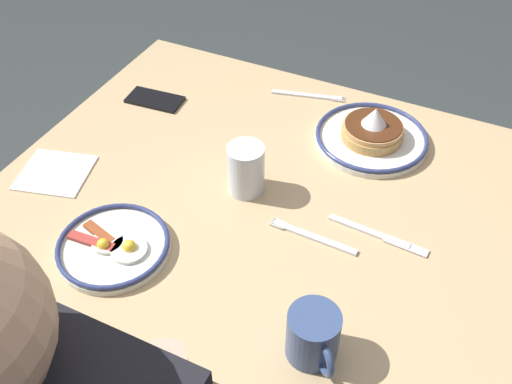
{
  "coord_description": "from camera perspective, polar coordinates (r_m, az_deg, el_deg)",
  "views": [
    {
      "loc": [
        -0.36,
        0.84,
        1.62
      ],
      "look_at": [
        0.01,
        0.05,
        0.78
      ],
      "focal_mm": 40.63,
      "sensor_mm": 36.0,
      "label": 1
    }
  ],
  "objects": [
    {
      "name": "ground_plane",
      "position": [
        1.86,
        1.04,
        -16.75
      ],
      "size": [
        6.0,
        6.0,
        0.0
      ],
      "primitive_type": "plane",
      "color": "#323837"
    },
    {
      "name": "coffee_mug",
      "position": [
        0.98,
        5.69,
        -13.89
      ],
      "size": [
        0.1,
        0.1,
        0.1
      ],
      "color": "#334772",
      "rests_on": "dining_table"
    },
    {
      "name": "plate_center_pancakes",
      "position": [
        1.17,
        -13.85,
        -5.2
      ],
      "size": [
        0.22,
        0.22,
        0.04
      ],
      "color": "silver",
      "rests_on": "dining_table"
    },
    {
      "name": "cell_phone",
      "position": [
        1.54,
        -9.93,
        8.95
      ],
      "size": [
        0.15,
        0.08,
        0.01
      ],
      "primitive_type": "cube",
      "rotation": [
        0.0,
        0.0,
        0.09
      ],
      "color": "black",
      "rests_on": "dining_table"
    },
    {
      "name": "fork_near",
      "position": [
        1.55,
        5.18,
        9.44
      ],
      "size": [
        0.19,
        0.06,
        0.01
      ],
      "color": "silver",
      "rests_on": "dining_table"
    },
    {
      "name": "drinking_glass",
      "position": [
        1.23,
        -1.0,
        2.07
      ],
      "size": [
        0.08,
        0.08,
        0.11
      ],
      "color": "silver",
      "rests_on": "dining_table"
    },
    {
      "name": "plate_near_main",
      "position": [
        1.4,
        11.33,
        5.55
      ],
      "size": [
        0.27,
        0.27,
        0.1
      ],
      "color": "silver",
      "rests_on": "dining_table"
    },
    {
      "name": "dining_table",
      "position": [
        1.36,
        1.36,
        -3.76
      ],
      "size": [
        1.15,
        0.9,
        0.75
      ],
      "color": "tan",
      "rests_on": "ground_plane"
    },
    {
      "name": "paper_napkin",
      "position": [
        1.38,
        -19.16,
        1.8
      ],
      "size": [
        0.18,
        0.17,
        0.0
      ],
      "primitive_type": "cube",
      "rotation": [
        0.0,
        0.0,
        0.26
      ],
      "color": "white",
      "rests_on": "dining_table"
    },
    {
      "name": "fork_far",
      "position": [
        1.17,
        5.59,
        -4.4
      ],
      "size": [
        0.19,
        0.02,
        0.01
      ],
      "color": "silver",
      "rests_on": "dining_table"
    },
    {
      "name": "butter_knife",
      "position": [
        1.19,
        11.85,
        -4.13
      ],
      "size": [
        0.21,
        0.03,
        0.01
      ],
      "color": "silver",
      "rests_on": "dining_table"
    }
  ]
}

